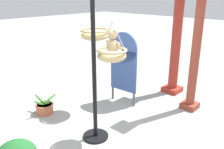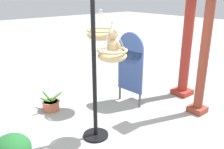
{
  "view_description": "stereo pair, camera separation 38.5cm",
  "coord_description": "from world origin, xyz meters",
  "px_view_note": "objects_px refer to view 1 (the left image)",
  "views": [
    {
      "loc": [
        2.45,
        -2.64,
        2.39
      ],
      "look_at": [
        -0.03,
        0.03,
        1.14
      ],
      "focal_mm": 38.77,
      "sensor_mm": 36.0,
      "label": 1
    },
    {
      "loc": [
        2.72,
        -2.36,
        2.39
      ],
      "look_at": [
        -0.03,
        0.03,
        1.14
      ],
      "focal_mm": 38.77,
      "sensor_mm": 36.0,
      "label": 2
    }
  ],
  "objects_px": {
    "greenhouse_pillar_left": "(197,42)",
    "potted_plant_fern_front": "(45,107)",
    "hanging_basket_left_high": "(95,34)",
    "greenhouse_pillar_right": "(176,44)",
    "hanging_basket_with_teddy": "(112,55)",
    "teddy_bear": "(113,43)",
    "display_pole_central": "(95,92)",
    "display_sign_board": "(124,62)"
  },
  "relations": [
    {
      "from": "greenhouse_pillar_left",
      "to": "greenhouse_pillar_right",
      "type": "relative_size",
      "value": 1.19
    },
    {
      "from": "hanging_basket_left_high",
      "to": "display_sign_board",
      "type": "distance_m",
      "value": 0.92
    },
    {
      "from": "hanging_basket_with_teddy",
      "to": "greenhouse_pillar_left",
      "type": "xyz_separation_m",
      "value": [
        0.53,
        1.91,
        -0.01
      ]
    },
    {
      "from": "display_pole_central",
      "to": "hanging_basket_with_teddy",
      "type": "height_order",
      "value": "display_pole_central"
    },
    {
      "from": "hanging_basket_with_teddy",
      "to": "greenhouse_pillar_right",
      "type": "height_order",
      "value": "greenhouse_pillar_right"
    },
    {
      "from": "display_pole_central",
      "to": "display_sign_board",
      "type": "relative_size",
      "value": 1.65
    },
    {
      "from": "greenhouse_pillar_right",
      "to": "display_sign_board",
      "type": "relative_size",
      "value": 1.57
    },
    {
      "from": "display_pole_central",
      "to": "display_sign_board",
      "type": "bearing_deg",
      "value": 112.2
    },
    {
      "from": "teddy_bear",
      "to": "display_sign_board",
      "type": "bearing_deg",
      "value": 122.66
    },
    {
      "from": "display_pole_central",
      "to": "display_sign_board",
      "type": "xyz_separation_m",
      "value": [
        -0.57,
        1.39,
        0.1
      ]
    },
    {
      "from": "greenhouse_pillar_left",
      "to": "potted_plant_fern_front",
      "type": "distance_m",
      "value": 3.36
    },
    {
      "from": "hanging_basket_left_high",
      "to": "potted_plant_fern_front",
      "type": "distance_m",
      "value": 1.82
    },
    {
      "from": "hanging_basket_with_teddy",
      "to": "teddy_bear",
      "type": "distance_m",
      "value": 0.18
    },
    {
      "from": "greenhouse_pillar_right",
      "to": "potted_plant_fern_front",
      "type": "height_order",
      "value": "greenhouse_pillar_right"
    },
    {
      "from": "potted_plant_fern_front",
      "to": "display_sign_board",
      "type": "relative_size",
      "value": 0.37
    },
    {
      "from": "display_pole_central",
      "to": "teddy_bear",
      "type": "relative_size",
      "value": 6.56
    },
    {
      "from": "hanging_basket_with_teddy",
      "to": "teddy_bear",
      "type": "height_order",
      "value": "hanging_basket_with_teddy"
    },
    {
      "from": "hanging_basket_left_high",
      "to": "greenhouse_pillar_right",
      "type": "xyz_separation_m",
      "value": [
        0.75,
        1.92,
        -0.39
      ]
    },
    {
      "from": "teddy_bear",
      "to": "potted_plant_fern_front",
      "type": "height_order",
      "value": "teddy_bear"
    },
    {
      "from": "hanging_basket_left_high",
      "to": "greenhouse_pillar_right",
      "type": "bearing_deg",
      "value": 68.66
    },
    {
      "from": "display_sign_board",
      "to": "greenhouse_pillar_right",
      "type": "bearing_deg",
      "value": 69.48
    },
    {
      "from": "display_pole_central",
      "to": "greenhouse_pillar_left",
      "type": "bearing_deg",
      "value": 72.55
    },
    {
      "from": "hanging_basket_left_high",
      "to": "greenhouse_pillar_right",
      "type": "height_order",
      "value": "greenhouse_pillar_right"
    },
    {
      "from": "display_pole_central",
      "to": "hanging_basket_left_high",
      "type": "height_order",
      "value": "display_pole_central"
    },
    {
      "from": "potted_plant_fern_front",
      "to": "display_sign_board",
      "type": "height_order",
      "value": "display_sign_board"
    },
    {
      "from": "potted_plant_fern_front",
      "to": "teddy_bear",
      "type": "bearing_deg",
      "value": 13.75
    },
    {
      "from": "teddy_bear",
      "to": "greenhouse_pillar_right",
      "type": "xyz_separation_m",
      "value": [
        -0.22,
        2.45,
        -0.42
      ]
    },
    {
      "from": "hanging_basket_left_high",
      "to": "greenhouse_pillar_left",
      "type": "height_order",
      "value": "greenhouse_pillar_left"
    },
    {
      "from": "greenhouse_pillar_left",
      "to": "display_pole_central",
      "type": "bearing_deg",
      "value": -107.45
    },
    {
      "from": "display_sign_board",
      "to": "hanging_basket_with_teddy",
      "type": "bearing_deg",
      "value": -57.82
    },
    {
      "from": "display_sign_board",
      "to": "teddy_bear",
      "type": "bearing_deg",
      "value": -57.34
    },
    {
      "from": "display_pole_central",
      "to": "teddy_bear",
      "type": "bearing_deg",
      "value": 61.04
    },
    {
      "from": "hanging_basket_with_teddy",
      "to": "greenhouse_pillar_right",
      "type": "relative_size",
      "value": 0.25
    },
    {
      "from": "display_pole_central",
      "to": "display_sign_board",
      "type": "height_order",
      "value": "display_pole_central"
    },
    {
      "from": "hanging_basket_with_teddy",
      "to": "greenhouse_pillar_right",
      "type": "bearing_deg",
      "value": 95.07
    },
    {
      "from": "hanging_basket_with_teddy",
      "to": "potted_plant_fern_front",
      "type": "bearing_deg",
      "value": -166.98
    },
    {
      "from": "greenhouse_pillar_right",
      "to": "potted_plant_fern_front",
      "type": "distance_m",
      "value": 3.32
    },
    {
      "from": "teddy_bear",
      "to": "hanging_basket_left_high",
      "type": "xyz_separation_m",
      "value": [
        -0.97,
        0.53,
        -0.04
      ]
    },
    {
      "from": "greenhouse_pillar_left",
      "to": "potted_plant_fern_front",
      "type": "height_order",
      "value": "greenhouse_pillar_left"
    },
    {
      "from": "greenhouse_pillar_right",
      "to": "hanging_basket_left_high",
      "type": "bearing_deg",
      "value": -111.34
    },
    {
      "from": "hanging_basket_with_teddy",
      "to": "greenhouse_pillar_right",
      "type": "xyz_separation_m",
      "value": [
        -0.22,
        2.47,
        -0.25
      ]
    },
    {
      "from": "hanging_basket_with_teddy",
      "to": "display_pole_central",
      "type": "bearing_deg",
      "value": -120.96
    }
  ]
}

